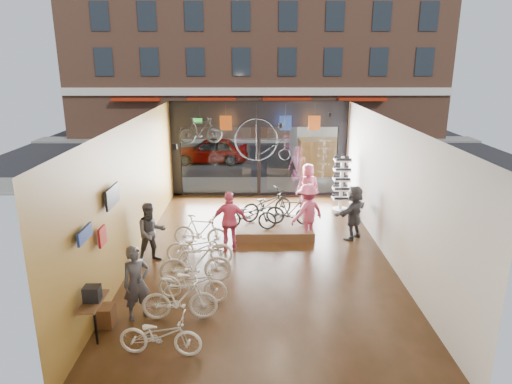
{
  "coord_description": "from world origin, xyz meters",
  "views": [
    {
      "loc": [
        -0.22,
        -12.01,
        5.35
      ],
      "look_at": [
        -0.14,
        1.4,
        1.45
      ],
      "focal_mm": 32.0,
      "sensor_mm": 36.0,
      "label": 1
    }
  ],
  "objects_px": {
    "customer_1": "(151,233)",
    "penny_farthing": "(265,141)",
    "floor_bike_5": "(201,231)",
    "customer_3": "(308,212)",
    "display_bike_mid": "(290,211)",
    "customer_4": "(308,187)",
    "floor_bike_2": "(192,283)",
    "sunglasses_rack": "(341,184)",
    "box_truck": "(316,142)",
    "floor_bike_3": "(195,263)",
    "display_platform": "(274,228)",
    "customer_0": "(136,283)",
    "display_bike_left": "(249,215)",
    "floor_bike_0": "(160,335)",
    "display_bike_right": "(267,205)",
    "customer_5": "(354,212)",
    "hung_bike": "(200,130)",
    "floor_bike_4": "(199,247)",
    "street_car": "(211,150)",
    "floor_bike_1": "(180,299)",
    "customer_2": "(230,221)"
  },
  "relations": [
    {
      "from": "floor_bike_0",
      "to": "display_platform",
      "type": "bearing_deg",
      "value": -15.75
    },
    {
      "from": "floor_bike_3",
      "to": "floor_bike_5",
      "type": "xyz_separation_m",
      "value": [
        -0.12,
        2.22,
        -0.03
      ]
    },
    {
      "from": "customer_3",
      "to": "penny_farthing",
      "type": "xyz_separation_m",
      "value": [
        -1.22,
        3.28,
        1.62
      ]
    },
    {
      "from": "display_bike_mid",
      "to": "customer_0",
      "type": "relative_size",
      "value": 0.94
    },
    {
      "from": "floor_bike_3",
      "to": "customer_4",
      "type": "xyz_separation_m",
      "value": [
        3.43,
        5.82,
        0.32
      ]
    },
    {
      "from": "box_truck",
      "to": "display_bike_mid",
      "type": "height_order",
      "value": "box_truck"
    },
    {
      "from": "floor_bike_1",
      "to": "floor_bike_4",
      "type": "bearing_deg",
      "value": -3.93
    },
    {
      "from": "floor_bike_0",
      "to": "customer_3",
      "type": "bearing_deg",
      "value": -25.41
    },
    {
      "from": "display_platform",
      "to": "sunglasses_rack",
      "type": "distance_m",
      "value": 3.4
    },
    {
      "from": "floor_bike_3",
      "to": "customer_0",
      "type": "distance_m",
      "value": 1.9
    },
    {
      "from": "customer_3",
      "to": "customer_5",
      "type": "height_order",
      "value": "customer_3"
    },
    {
      "from": "floor_bike_0",
      "to": "floor_bike_2",
      "type": "height_order",
      "value": "floor_bike_2"
    },
    {
      "from": "floor_bike_0",
      "to": "customer_0",
      "type": "distance_m",
      "value": 1.54
    },
    {
      "from": "box_truck",
      "to": "floor_bike_0",
      "type": "height_order",
      "value": "box_truck"
    },
    {
      "from": "customer_3",
      "to": "customer_4",
      "type": "xyz_separation_m",
      "value": [
        0.35,
        2.95,
        -0.02
      ]
    },
    {
      "from": "display_bike_left",
      "to": "street_car",
      "type": "bearing_deg",
      "value": 18.02
    },
    {
      "from": "floor_bike_0",
      "to": "customer_2",
      "type": "distance_m",
      "value": 5.05
    },
    {
      "from": "floor_bike_4",
      "to": "display_bike_left",
      "type": "distance_m",
      "value": 2.34
    },
    {
      "from": "display_bike_right",
      "to": "customer_5",
      "type": "relative_size",
      "value": 1.1
    },
    {
      "from": "sunglasses_rack",
      "to": "display_bike_mid",
      "type": "bearing_deg",
      "value": -125.48
    },
    {
      "from": "customer_0",
      "to": "display_bike_left",
      "type": "bearing_deg",
      "value": 27.9
    },
    {
      "from": "display_platform",
      "to": "display_bike_right",
      "type": "distance_m",
      "value": 0.84
    },
    {
      "from": "display_bike_right",
      "to": "customer_4",
      "type": "relative_size",
      "value": 1.09
    },
    {
      "from": "street_car",
      "to": "display_bike_left",
      "type": "height_order",
      "value": "street_car"
    },
    {
      "from": "floor_bike_5",
      "to": "display_bike_left",
      "type": "height_order",
      "value": "display_bike_left"
    },
    {
      "from": "display_platform",
      "to": "customer_5",
      "type": "height_order",
      "value": "customer_5"
    },
    {
      "from": "floor_bike_2",
      "to": "customer_4",
      "type": "height_order",
      "value": "customer_4"
    },
    {
      "from": "floor_bike_4",
      "to": "display_bike_mid",
      "type": "height_order",
      "value": "display_bike_mid"
    },
    {
      "from": "display_bike_right",
      "to": "penny_farthing",
      "type": "relative_size",
      "value": 0.95
    },
    {
      "from": "box_truck",
      "to": "floor_bike_3",
      "type": "height_order",
      "value": "box_truck"
    },
    {
      "from": "display_bike_mid",
      "to": "penny_farthing",
      "type": "distance_m",
      "value": 3.38
    },
    {
      "from": "floor_bike_4",
      "to": "display_platform",
      "type": "distance_m",
      "value": 3.15
    },
    {
      "from": "floor_bike_5",
      "to": "customer_3",
      "type": "height_order",
      "value": "customer_3"
    },
    {
      "from": "customer_1",
      "to": "penny_farthing",
      "type": "distance_m",
      "value": 6.06
    },
    {
      "from": "floor_bike_2",
      "to": "sunglasses_rack",
      "type": "relative_size",
      "value": 0.81
    },
    {
      "from": "floor_bike_2",
      "to": "display_bike_mid",
      "type": "relative_size",
      "value": 1.08
    },
    {
      "from": "floor_bike_2",
      "to": "display_bike_left",
      "type": "xyz_separation_m",
      "value": [
        1.28,
        3.85,
        0.31
      ]
    },
    {
      "from": "floor_bike_2",
      "to": "hung_bike",
      "type": "xyz_separation_m",
      "value": [
        -0.48,
        6.77,
        2.49
      ]
    },
    {
      "from": "floor_bike_2",
      "to": "customer_0",
      "type": "distance_m",
      "value": 1.35
    },
    {
      "from": "floor_bike_5",
      "to": "customer_3",
      "type": "distance_m",
      "value": 3.29
    },
    {
      "from": "customer_5",
      "to": "display_bike_mid",
      "type": "bearing_deg",
      "value": -59.63
    },
    {
      "from": "display_bike_mid",
      "to": "customer_4",
      "type": "bearing_deg",
      "value": -11.15
    },
    {
      "from": "customer_3",
      "to": "hung_bike",
      "type": "xyz_separation_m",
      "value": [
        -3.54,
        3.05,
        2.05
      ]
    },
    {
      "from": "display_bike_mid",
      "to": "hung_bike",
      "type": "bearing_deg",
      "value": 57.23
    },
    {
      "from": "sunglasses_rack",
      "to": "floor_bike_3",
      "type": "bearing_deg",
      "value": -122.66
    },
    {
      "from": "display_bike_left",
      "to": "customer_1",
      "type": "distance_m",
      "value": 3.16
    },
    {
      "from": "display_platform",
      "to": "customer_1",
      "type": "bearing_deg",
      "value": -148.34
    },
    {
      "from": "floor_bike_5",
      "to": "display_platform",
      "type": "bearing_deg",
      "value": -50.22
    },
    {
      "from": "floor_bike_2",
      "to": "display_bike_right",
      "type": "height_order",
      "value": "display_bike_right"
    },
    {
      "from": "floor_bike_4",
      "to": "customer_3",
      "type": "bearing_deg",
      "value": -57.0
    }
  ]
}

